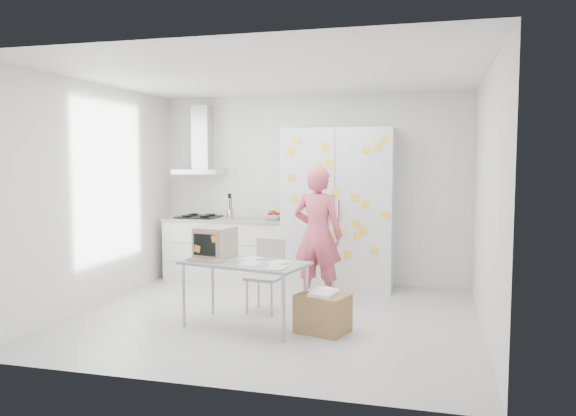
% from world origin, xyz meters
% --- Properties ---
extents(floor, '(4.50, 4.00, 0.02)m').
position_xyz_m(floor, '(0.00, 0.00, -0.01)').
color(floor, silver).
rests_on(floor, ground).
extents(walls, '(4.52, 4.01, 2.70)m').
position_xyz_m(walls, '(0.00, 0.72, 1.35)').
color(walls, white).
rests_on(walls, ground).
extents(ceiling, '(4.50, 4.00, 0.02)m').
position_xyz_m(ceiling, '(0.00, 0.00, 2.70)').
color(ceiling, white).
rests_on(ceiling, walls).
extents(counter_run, '(1.84, 0.63, 1.28)m').
position_xyz_m(counter_run, '(-1.20, 1.70, 0.47)').
color(counter_run, white).
rests_on(counter_run, ground).
extents(range_hood, '(0.70, 0.48, 1.01)m').
position_xyz_m(range_hood, '(-1.65, 1.84, 1.96)').
color(range_hood, silver).
rests_on(range_hood, walls).
extents(tall_cabinet, '(1.50, 0.68, 2.20)m').
position_xyz_m(tall_cabinet, '(0.45, 1.67, 1.10)').
color(tall_cabinet, silver).
rests_on(tall_cabinet, ground).
extents(person, '(0.66, 0.47, 1.70)m').
position_xyz_m(person, '(0.35, 0.77, 0.85)').
color(person, '#D55364').
rests_on(person, ground).
extents(desk, '(1.41, 0.91, 1.04)m').
position_xyz_m(desk, '(-0.44, -0.34, 0.79)').
color(desk, gray).
rests_on(desk, ground).
extents(chair, '(0.43, 0.43, 0.85)m').
position_xyz_m(chair, '(-0.15, 0.25, 0.48)').
color(chair, '#A8A7A5').
rests_on(chair, ground).
extents(cardboard_box, '(0.59, 0.53, 0.43)m').
position_xyz_m(cardboard_box, '(0.64, -0.39, 0.21)').
color(cardboard_box, '#A07845').
rests_on(cardboard_box, ground).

